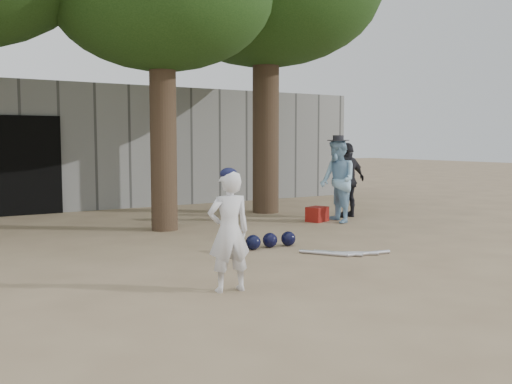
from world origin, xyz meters
TOP-DOWN VIEW (x-y plane):
  - ground at (0.00, 0.00)m, footprint 70.00×70.00m
  - boy_player at (-0.49, -0.20)m, footprint 0.52×0.38m
  - spectator_blue at (3.94, 3.26)m, footprint 0.79×0.93m
  - spectator_dark at (4.65, 3.77)m, footprint 0.97×0.48m
  - red_bag at (3.68, 3.58)m, footprint 0.50×0.45m
  - back_building at (-0.00, 10.33)m, footprint 16.00×5.24m
  - helmet_row at (1.14, 1.69)m, footprint 1.19×0.27m
  - bat_pile at (1.90, 0.64)m, footprint 1.12×0.78m

SIDE VIEW (x-z plane):
  - ground at x=0.00m, z-range 0.00..0.00m
  - bat_pile at x=1.90m, z-range 0.00..0.06m
  - helmet_row at x=1.14m, z-range 0.00..0.23m
  - red_bag at x=3.68m, z-range 0.00..0.30m
  - boy_player at x=-0.49m, z-range 0.00..1.32m
  - spectator_dark at x=4.65m, z-range 0.00..1.60m
  - spectator_blue at x=3.94m, z-range 0.00..1.68m
  - back_building at x=0.00m, z-range 0.00..3.00m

